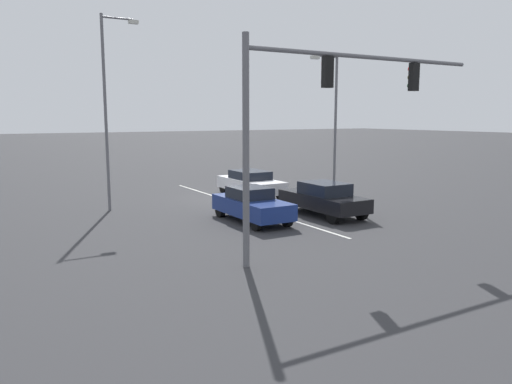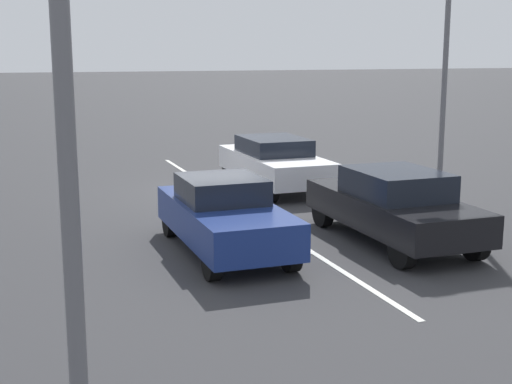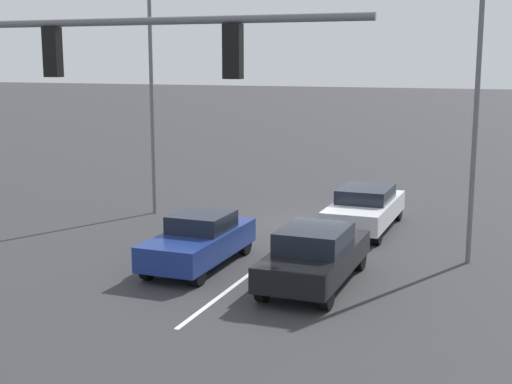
{
  "view_description": "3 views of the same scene",
  "coord_description": "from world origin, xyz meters",
  "px_view_note": "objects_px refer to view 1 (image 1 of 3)",
  "views": [
    {
      "loc": [
        11.88,
        23.88,
        4.39
      ],
      "look_at": [
        0.9,
        5.21,
        1.11
      ],
      "focal_mm": 35.0,
      "sensor_mm": 36.0,
      "label": 1
    },
    {
      "loc": [
        5.52,
        18.74,
        3.82
      ],
      "look_at": [
        0.98,
        6.12,
        1.17
      ],
      "focal_mm": 50.0,
      "sensor_mm": 36.0,
      "label": 2
    },
    {
      "loc": [
        -6.7,
        23.1,
        5.61
      ],
      "look_at": [
        -0.09,
        6.01,
        2.19
      ],
      "focal_mm": 50.0,
      "sensor_mm": 36.0,
      "label": 3
    }
  ],
  "objects_px": {
    "traffic_signal_gantry": "(322,100)",
    "street_lamp_left_shoulder": "(333,117)",
    "street_lamp_right_shoulder": "(109,101)",
    "car_navy_midlane_front": "(252,204)",
    "car_black_leftlane_front": "(323,198)",
    "car_silver_leftlane_second": "(251,183)"
  },
  "relations": [
    {
      "from": "street_lamp_left_shoulder",
      "to": "car_black_leftlane_front",
      "type": "bearing_deg",
      "value": 46.77
    },
    {
      "from": "car_navy_midlane_front",
      "to": "street_lamp_left_shoulder",
      "type": "height_order",
      "value": "street_lamp_left_shoulder"
    },
    {
      "from": "traffic_signal_gantry",
      "to": "street_lamp_right_shoulder",
      "type": "xyz_separation_m",
      "value": [
        3.72,
        -11.04,
        0.2
      ]
    },
    {
      "from": "car_silver_leftlane_second",
      "to": "car_black_leftlane_front",
      "type": "bearing_deg",
      "value": 91.15
    },
    {
      "from": "street_lamp_right_shoulder",
      "to": "street_lamp_left_shoulder",
      "type": "relative_size",
      "value": 1.18
    },
    {
      "from": "car_black_leftlane_front",
      "to": "street_lamp_left_shoulder",
      "type": "distance_m",
      "value": 5.97
    },
    {
      "from": "street_lamp_right_shoulder",
      "to": "street_lamp_left_shoulder",
      "type": "height_order",
      "value": "street_lamp_right_shoulder"
    },
    {
      "from": "traffic_signal_gantry",
      "to": "street_lamp_right_shoulder",
      "type": "relative_size",
      "value": 1.03
    },
    {
      "from": "car_navy_midlane_front",
      "to": "traffic_signal_gantry",
      "type": "height_order",
      "value": "traffic_signal_gantry"
    },
    {
      "from": "car_black_leftlane_front",
      "to": "street_lamp_right_shoulder",
      "type": "bearing_deg",
      "value": -37.9
    },
    {
      "from": "traffic_signal_gantry",
      "to": "street_lamp_right_shoulder",
      "type": "bearing_deg",
      "value": -71.39
    },
    {
      "from": "street_lamp_left_shoulder",
      "to": "car_silver_leftlane_second",
      "type": "bearing_deg",
      "value": -40.04
    },
    {
      "from": "car_black_leftlane_front",
      "to": "car_silver_leftlane_second",
      "type": "distance_m",
      "value": 6.31
    },
    {
      "from": "car_navy_midlane_front",
      "to": "street_lamp_left_shoulder",
      "type": "distance_m",
      "value": 8.19
    },
    {
      "from": "car_black_leftlane_front",
      "to": "street_lamp_right_shoulder",
      "type": "xyz_separation_m",
      "value": [
        7.79,
        -6.07,
        4.3
      ]
    },
    {
      "from": "street_lamp_right_shoulder",
      "to": "traffic_signal_gantry",
      "type": "bearing_deg",
      "value": 108.61
    },
    {
      "from": "traffic_signal_gantry",
      "to": "street_lamp_left_shoulder",
      "type": "bearing_deg",
      "value": -130.97
    },
    {
      "from": "car_black_leftlane_front",
      "to": "car_navy_midlane_front",
      "type": "relative_size",
      "value": 1.07
    },
    {
      "from": "street_lamp_right_shoulder",
      "to": "car_black_leftlane_front",
      "type": "bearing_deg",
      "value": 142.1
    },
    {
      "from": "street_lamp_right_shoulder",
      "to": "car_navy_midlane_front",
      "type": "bearing_deg",
      "value": 127.94
    },
    {
      "from": "car_black_leftlane_front",
      "to": "car_silver_leftlane_second",
      "type": "bearing_deg",
      "value": -88.85
    },
    {
      "from": "car_navy_midlane_front",
      "to": "car_black_leftlane_front",
      "type": "bearing_deg",
      "value": 172.17
    }
  ]
}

